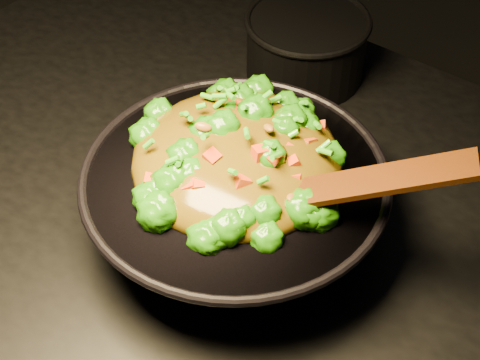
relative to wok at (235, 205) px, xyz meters
The scene contains 4 objects.
wok is the anchor object (origin of this frame).
stir_fry 0.10m from the wok, 121.99° to the left, with size 0.26×0.26×0.09m, color #257608, non-canonical shape.
spatula 0.17m from the wok, ahead, with size 0.29×0.04×0.01m, color #351504.
back_pot 0.35m from the wok, 108.80° to the left, with size 0.19×0.19×0.11m, color black.
Camera 1 is at (0.44, -0.53, 1.64)m, focal length 55.00 mm.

